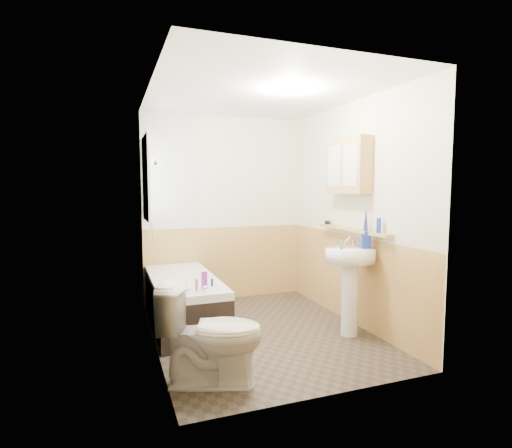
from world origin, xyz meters
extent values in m
plane|color=#302822|center=(0.00, 0.00, 0.00)|extent=(2.80, 2.80, 0.00)
plane|color=white|center=(0.00, 0.00, 2.50)|extent=(2.80, 2.80, 0.00)
cube|color=beige|center=(0.00, 1.41, 1.25)|extent=(2.20, 0.02, 2.50)
cube|color=beige|center=(0.00, -1.41, 1.25)|extent=(2.20, 0.02, 2.50)
cube|color=beige|center=(-1.11, 0.00, 1.25)|extent=(0.02, 2.80, 2.50)
cube|color=beige|center=(1.11, 0.00, 1.25)|extent=(0.02, 2.80, 2.50)
cube|color=tan|center=(1.09, 0.00, 0.50)|extent=(0.01, 2.80, 1.00)
cube|color=tan|center=(0.00, -1.39, 0.50)|extent=(2.20, 0.01, 1.00)
cube|color=tan|center=(0.00, 1.39, 0.50)|extent=(2.20, 0.01, 1.00)
cube|color=white|center=(-1.09, 0.00, 1.25)|extent=(0.01, 2.80, 2.50)
cube|color=white|center=(-0.73, 1.39, 1.75)|extent=(0.75, 0.01, 1.50)
cube|color=white|center=(-1.07, 0.95, 1.65)|extent=(0.03, 0.79, 0.99)
cube|color=white|center=(-1.05, 0.95, 1.65)|extent=(0.01, 0.70, 0.90)
cube|color=white|center=(-1.05, 0.95, 1.65)|extent=(0.01, 0.04, 0.90)
cube|color=black|center=(-0.73, 0.54, 0.23)|extent=(0.70, 1.66, 0.46)
cube|color=white|center=(-0.73, 0.54, 0.50)|extent=(0.70, 1.66, 0.08)
cube|color=white|center=(-0.73, 0.54, 0.49)|extent=(0.56, 1.52, 0.04)
cylinder|color=silver|center=(-0.73, -0.19, 0.61)|extent=(0.04, 0.04, 0.14)
sphere|color=silver|center=(-0.82, -0.19, 0.58)|extent=(0.06, 0.06, 0.06)
sphere|color=silver|center=(-0.64, -0.19, 0.58)|extent=(0.06, 0.06, 0.06)
cylinder|color=silver|center=(-1.05, 0.71, 1.46)|extent=(0.02, 0.02, 1.09)
cylinder|color=silver|center=(-1.05, 0.71, 0.96)|extent=(0.04, 0.04, 0.02)
cylinder|color=silver|center=(-1.05, 0.71, 1.96)|extent=(0.04, 0.04, 0.02)
cylinder|color=silver|center=(-1.00, 0.71, 1.82)|extent=(0.06, 0.07, 0.08)
imported|color=white|center=(-0.76, -0.91, 0.40)|extent=(0.92, 0.70, 0.80)
cylinder|color=white|center=(0.84, -0.40, 0.37)|extent=(0.18, 0.18, 0.74)
ellipsoid|color=white|center=(0.84, -0.40, 0.85)|extent=(0.54, 0.43, 0.14)
cylinder|color=silver|center=(0.74, -0.30, 0.96)|extent=(0.03, 0.03, 0.08)
cylinder|color=silver|center=(0.94, -0.30, 0.96)|extent=(0.03, 0.03, 0.08)
cylinder|color=silver|center=(0.84, -0.32, 0.99)|extent=(0.02, 0.11, 0.09)
cube|color=tan|center=(1.04, -0.11, 1.08)|extent=(0.10, 1.29, 0.03)
cube|color=tan|center=(1.02, -0.05, 1.78)|extent=(0.16, 0.67, 0.61)
cube|color=silver|center=(0.93, -0.22, 1.78)|extent=(0.01, 0.26, 0.46)
cube|color=silver|center=(0.93, 0.11, 1.78)|extent=(0.01, 0.26, 0.46)
cylinder|color=#19339E|center=(1.04, -0.58, 1.17)|extent=(0.06, 0.06, 0.15)
cone|color=navy|center=(1.04, -0.36, 1.22)|extent=(0.06, 0.06, 0.25)
cylinder|color=black|center=(1.04, 0.42, 1.11)|extent=(0.08, 0.08, 0.05)
imported|color=#19339E|center=(0.98, -0.45, 0.97)|extent=(0.15, 0.22, 0.10)
cylinder|color=#388447|center=(0.70, -0.45, 0.96)|extent=(0.04, 0.04, 0.09)
cube|color=purple|center=(-0.63, -0.10, 0.63)|extent=(0.06, 0.04, 0.18)
cylinder|color=purple|center=(-0.93, -0.13, 0.56)|extent=(0.10, 0.10, 0.05)
cylinder|color=navy|center=(-0.53, 0.02, 0.58)|extent=(0.03, 0.03, 0.08)
camera|label=1|loc=(-1.47, -3.88, 1.55)|focal=28.00mm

